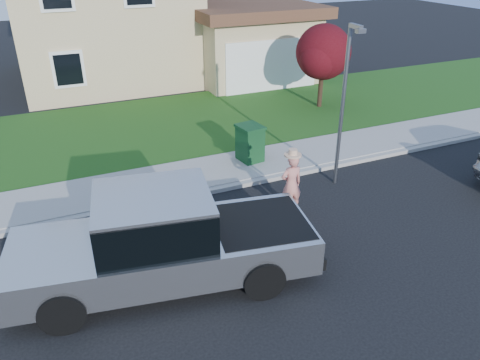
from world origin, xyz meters
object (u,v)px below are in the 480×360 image
(pickup_truck, at_px, (163,242))
(woman, at_px, (291,183))
(trash_bin, at_px, (250,143))
(street_lamp, at_px, (344,98))
(ornamental_tree, at_px, (324,55))

(pickup_truck, bearing_deg, woman, 29.69)
(pickup_truck, xyz_separation_m, trash_bin, (4.00, 4.46, -0.22))
(woman, distance_m, street_lamp, 2.81)
(ornamental_tree, xyz_separation_m, trash_bin, (-5.04, -3.84, -1.52))
(street_lamp, bearing_deg, ornamental_tree, 64.46)
(trash_bin, xyz_separation_m, street_lamp, (1.75, -2.21, 1.84))
(pickup_truck, distance_m, woman, 3.96)
(street_lamp, bearing_deg, woman, -153.25)
(woman, xyz_separation_m, street_lamp, (2.03, 0.89, 1.72))
(woman, relative_size, ornamental_tree, 0.53)
(trash_bin, bearing_deg, woman, -103.58)
(ornamental_tree, xyz_separation_m, street_lamp, (-3.29, -6.05, 0.32))
(woman, distance_m, trash_bin, 3.12)
(ornamental_tree, distance_m, trash_bin, 6.51)
(pickup_truck, bearing_deg, ornamental_tree, 52.18)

